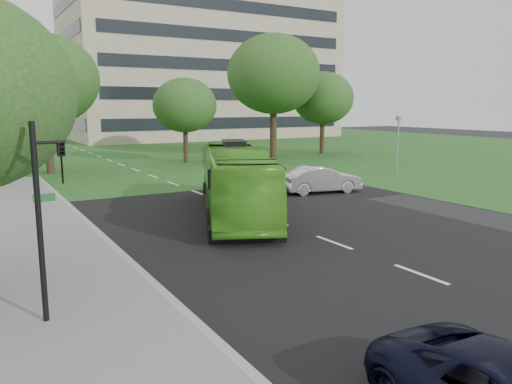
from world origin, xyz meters
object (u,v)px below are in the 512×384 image
traffic_light (45,209)px  sedan (320,179)px  tree_park_e (323,98)px  bus (236,181)px  office_building (202,56)px  tree_park_c (185,105)px  tree_park_d (274,74)px  tree_park_b (44,79)px  camera_pole (398,137)px

traffic_light → sedan: bearing=24.3°
tree_park_e → bus: 30.86m
bus → office_building: bearing=90.2°
tree_park_c → tree_park_d: tree_park_d is taller
tree_park_c → sedan: 18.63m
tree_park_e → bus: tree_park_e is taller
tree_park_e → tree_park_b: bearing=-175.2°
camera_pole → traffic_light: bearing=-163.6°
tree_park_b → sedan: bearing=-54.2°
office_building → camera_pole: bearing=-97.2°
tree_park_d → bus: size_ratio=1.04×
tree_park_d → sedan: size_ratio=2.48×
tree_park_b → tree_park_c: tree_park_b is taller
office_building → traffic_light: (-31.78, -62.15, -9.82)m
tree_park_b → tree_park_e: tree_park_b is taller
sedan → traffic_light: (-15.90, -10.92, 1.92)m
tree_park_d → camera_pole: size_ratio=2.78×
tree_park_c → tree_park_d: size_ratio=0.63×
tree_park_b → camera_pole: tree_park_b is taller
camera_pole → sedan: bearing=-172.3°
tree_park_c → traffic_light: bearing=-117.6°
tree_park_e → traffic_light: (-30.62, -29.83, -2.99)m
office_building → traffic_light: size_ratio=8.78×
tree_park_c → sedan: tree_park_c is taller
tree_park_b → tree_park_d: bearing=3.9°
tree_park_b → tree_park_d: (20.20, 1.38, 1.05)m
office_building → tree_park_c: size_ratio=5.51×
office_building → camera_pole: (-5.96, -47.41, -9.82)m
tree_park_d → tree_park_e: bearing=7.6°
tree_park_d → sedan: (-8.19, -18.04, -7.04)m
traffic_light → camera_pole: size_ratio=1.10×
bus → sedan: bearing=44.8°
tree_park_d → camera_pole: 15.22m
office_building → tree_park_e: office_building is taller
bus → camera_pole: (16.80, 6.55, 1.13)m
tree_park_b → sedan: (12.01, -16.66, -5.98)m
tree_park_b → tree_park_d: tree_park_d is taller
office_building → tree_park_d: bearing=-103.0°
sedan → bus: bearing=121.8°
tree_park_e → sedan: size_ratio=1.80×
sedan → tree_park_c: bearing=12.4°
office_building → tree_park_e: bearing=-92.1°
tree_park_b → traffic_light: 28.15m
sedan → tree_park_e: bearing=-27.8°
office_building → traffic_light: bearing=-117.1°
bus → traffic_light: (-9.02, -8.18, 1.14)m
tree_park_e → traffic_light: tree_park_e is taller
office_building → traffic_light: office_building is taller
tree_park_e → camera_pole: size_ratio=2.01×
tree_park_b → camera_pole: bearing=-30.4°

